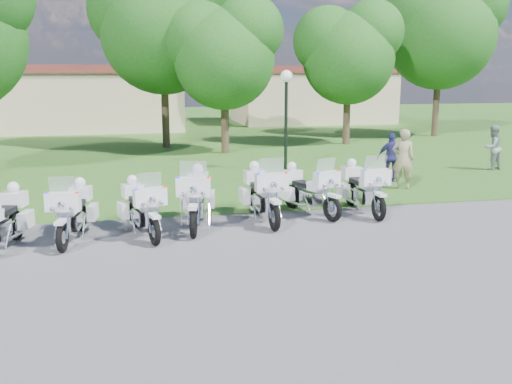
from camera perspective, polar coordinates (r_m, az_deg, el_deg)
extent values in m
plane|color=#535358|center=(12.08, -0.75, -5.65)|extent=(100.00, 100.00, 0.00)
cube|color=#305F1E|center=(38.53, -8.99, 6.29)|extent=(100.00, 48.00, 0.01)
torus|color=black|center=(13.67, -22.87, -3.09)|extent=(0.28, 0.68, 0.67)
cube|color=black|center=(13.10, -23.95, -1.77)|extent=(0.47, 0.68, 0.12)
cube|color=silver|center=(13.37, -22.01, -2.58)|extent=(0.30, 0.55, 0.36)
cube|color=silver|center=(13.56, -23.02, -0.65)|extent=(0.56, 0.50, 0.32)
sphere|color=silver|center=(13.51, -23.11, 0.43)|extent=(0.26, 0.26, 0.26)
torus|color=black|center=(12.37, -18.80, -4.32)|extent=(0.23, 0.66, 0.65)
torus|color=black|center=(13.91, -17.02, -2.45)|extent=(0.23, 0.66, 0.65)
cube|color=silver|center=(12.27, -18.93, -2.82)|extent=(0.24, 0.45, 0.07)
cube|color=silver|center=(12.42, -18.75, -0.94)|extent=(0.73, 0.34, 0.39)
cube|color=silver|center=(12.40, -18.78, 0.65)|extent=(0.56, 0.20, 0.36)
sphere|color=red|center=(12.24, -17.47, -0.15)|extent=(0.09, 0.09, 0.09)
sphere|color=#1426E5|center=(12.41, -20.25, -0.18)|extent=(0.09, 0.09, 0.09)
cube|color=silver|center=(13.13, -17.87, -2.82)|extent=(0.41, 0.59, 0.33)
cube|color=silver|center=(12.83, -18.22, -1.61)|extent=(0.39, 0.55, 0.21)
cube|color=black|center=(13.33, -17.64, -1.17)|extent=(0.42, 0.65, 0.12)
cube|color=silver|center=(13.67, -16.01, -1.93)|extent=(0.25, 0.53, 0.35)
cube|color=silver|center=(13.81, -18.37, -1.94)|extent=(0.25, 0.53, 0.35)
cube|color=silver|center=(13.82, -17.13, -0.12)|extent=(0.52, 0.46, 0.31)
sphere|color=silver|center=(13.77, -17.19, 0.91)|extent=(0.25, 0.25, 0.25)
torus|color=black|center=(12.38, -10.13, -3.85)|extent=(0.28, 0.66, 0.65)
torus|color=black|center=(13.92, -12.10, -2.18)|extent=(0.28, 0.66, 0.65)
cube|color=silver|center=(12.28, -10.16, -2.35)|extent=(0.28, 0.46, 0.07)
cube|color=silver|center=(12.42, -10.54, -0.49)|extent=(0.74, 0.40, 0.39)
cube|color=silver|center=(12.41, -10.68, 1.09)|extent=(0.56, 0.25, 0.37)
sphere|color=red|center=(12.42, -9.12, 0.42)|extent=(0.09, 0.09, 0.09)
sphere|color=#1426E5|center=(12.25, -11.89, 0.16)|extent=(0.09, 0.09, 0.09)
cube|color=silver|center=(13.14, -11.22, -2.46)|extent=(0.45, 0.61, 0.33)
cube|color=silver|center=(12.84, -11.00, -1.22)|extent=(0.43, 0.57, 0.21)
cube|color=black|center=(13.34, -11.61, -0.84)|extent=(0.47, 0.67, 0.12)
cube|color=silver|center=(13.82, -10.81, -1.53)|extent=(0.29, 0.53, 0.35)
cube|color=silver|center=(13.68, -13.16, -1.77)|extent=(0.29, 0.53, 0.35)
cube|color=silver|center=(13.82, -12.24, 0.15)|extent=(0.55, 0.49, 0.31)
sphere|color=silver|center=(13.78, -12.28, 1.18)|extent=(0.25, 0.25, 0.25)
torus|color=black|center=(12.78, -6.27, -3.09)|extent=(0.27, 0.73, 0.72)
torus|color=black|center=(14.54, -5.78, -1.24)|extent=(0.27, 0.73, 0.72)
cube|color=silver|center=(12.67, -6.32, -1.48)|extent=(0.27, 0.50, 0.08)
cube|color=silver|center=(12.84, -6.28, 0.52)|extent=(0.81, 0.39, 0.43)
cube|color=silver|center=(12.84, -6.29, 2.22)|extent=(0.61, 0.23, 0.40)
sphere|color=red|center=(12.72, -4.78, 1.38)|extent=(0.10, 0.10, 0.10)
sphere|color=#1426E5|center=(12.77, -7.85, 1.35)|extent=(0.10, 0.10, 0.10)
cube|color=silver|center=(13.65, -6.02, -1.56)|extent=(0.47, 0.66, 0.36)
cube|color=silver|center=(13.32, -6.12, -0.25)|extent=(0.44, 0.61, 0.24)
cube|color=black|center=(13.88, -5.96, 0.16)|extent=(0.48, 0.72, 0.13)
cube|color=silver|center=(14.33, -4.55, -0.67)|extent=(0.29, 0.58, 0.39)
cube|color=silver|center=(14.37, -7.11, -0.69)|extent=(0.29, 0.58, 0.39)
cube|color=silver|center=(14.44, -5.82, 1.23)|extent=(0.58, 0.51, 0.34)
sphere|color=silver|center=(14.40, -5.85, 2.32)|extent=(0.28, 0.28, 0.28)
torus|color=black|center=(13.29, 1.86, -2.46)|extent=(0.17, 0.72, 0.71)
torus|color=black|center=(14.97, -0.13, -0.81)|extent=(0.17, 0.72, 0.71)
cube|color=silver|center=(13.18, 1.89, -0.92)|extent=(0.21, 0.47, 0.07)
cube|color=silver|center=(13.35, 1.58, 0.97)|extent=(0.77, 0.29, 0.42)
cube|color=silver|center=(13.34, 1.51, 2.58)|extent=(0.60, 0.15, 0.40)
sphere|color=red|center=(13.35, 3.06, 1.84)|extent=(0.10, 0.10, 0.10)
sphere|color=#1426E5|center=(13.16, 0.24, 1.71)|extent=(0.10, 0.10, 0.10)
cube|color=silver|center=(14.12, 0.78, -1.07)|extent=(0.39, 0.61, 0.36)
cube|color=silver|center=(13.80, 1.07, 0.21)|extent=(0.36, 0.57, 0.23)
cube|color=black|center=(14.34, 0.44, 0.57)|extent=(0.39, 0.67, 0.13)
cube|color=silver|center=(14.87, 1.21, -0.20)|extent=(0.21, 0.56, 0.38)
cube|color=silver|center=(14.71, -1.17, -0.33)|extent=(0.21, 0.56, 0.38)
cube|color=silver|center=(14.88, -0.17, 1.56)|extent=(0.53, 0.45, 0.34)
sphere|color=silver|center=(14.83, -0.17, 2.61)|extent=(0.28, 0.28, 0.28)
torus|color=black|center=(14.24, 7.62, -1.69)|extent=(0.35, 0.66, 0.66)
torus|color=black|center=(15.51, 3.62, -0.49)|extent=(0.35, 0.66, 0.66)
cube|color=silver|center=(14.15, 7.71, -0.35)|extent=(0.32, 0.47, 0.07)
cube|color=silver|center=(14.26, 7.11, 1.25)|extent=(0.75, 0.47, 0.39)
cube|color=silver|center=(14.25, 6.99, 2.65)|extent=(0.56, 0.30, 0.37)
sphere|color=red|center=(14.39, 8.24, 2.07)|extent=(0.09, 0.09, 0.09)
sphere|color=#1426E5|center=(13.98, 6.30, 1.84)|extent=(0.09, 0.09, 0.09)
cube|color=silver|center=(14.85, 5.50, -0.61)|extent=(0.51, 0.63, 0.33)
cube|color=silver|center=(14.60, 6.10, 0.54)|extent=(0.47, 0.59, 0.22)
cube|color=black|center=(15.02, 4.83, 0.80)|extent=(0.53, 0.69, 0.12)
cube|color=silver|center=(15.54, 4.83, 0.14)|extent=(0.34, 0.54, 0.35)
cube|color=silver|center=(15.19, 3.07, -0.10)|extent=(0.34, 0.54, 0.35)
cube|color=silver|center=(15.42, 3.59, 1.63)|extent=(0.58, 0.53, 0.31)
sphere|color=silver|center=(15.38, 3.60, 2.57)|extent=(0.26, 0.26, 0.26)
torus|color=black|center=(14.50, 12.17, -1.57)|extent=(0.15, 0.68, 0.68)
torus|color=black|center=(16.03, 9.47, -0.19)|extent=(0.15, 0.68, 0.68)
cube|color=silver|center=(14.41, 12.27, -0.21)|extent=(0.20, 0.45, 0.07)
cube|color=silver|center=(14.56, 11.90, 1.44)|extent=(0.74, 0.26, 0.41)
cube|color=silver|center=(14.55, 11.85, 2.86)|extent=(0.57, 0.14, 0.38)
sphere|color=red|center=(14.62, 13.18, 2.19)|extent=(0.09, 0.09, 0.09)
sphere|color=#1426E5|center=(14.33, 10.86, 2.11)|extent=(0.09, 0.09, 0.09)
cube|color=silver|center=(15.25, 10.74, -0.38)|extent=(0.36, 0.58, 0.35)
cube|color=silver|center=(14.96, 11.18, 0.76)|extent=(0.34, 0.54, 0.22)
cube|color=black|center=(15.46, 10.32, 1.07)|extent=(0.36, 0.64, 0.12)
cube|color=silver|center=(15.98, 10.71, 0.36)|extent=(0.20, 0.53, 0.37)
cube|color=silver|center=(15.74, 8.70, 0.26)|extent=(0.20, 0.53, 0.37)
cube|color=silver|center=(15.94, 9.50, 1.94)|extent=(0.50, 0.42, 0.33)
sphere|color=silver|center=(15.90, 9.54, 2.88)|extent=(0.26, 0.26, 0.26)
cylinder|color=black|center=(21.25, 3.01, 6.55)|extent=(0.12, 0.12, 3.36)
sphere|color=white|center=(21.16, 3.06, 11.49)|extent=(0.44, 0.44, 0.44)
cylinder|color=#38281C|center=(28.49, -9.07, 8.46)|extent=(0.36, 0.36, 4.05)
sphere|color=#1A5317|center=(28.51, -9.30, 15.49)|extent=(5.89, 5.89, 5.89)
sphere|color=#1A5317|center=(29.01, -12.10, 17.51)|extent=(4.42, 4.42, 4.42)
cylinder|color=#38281C|center=(26.20, -3.13, 7.26)|extent=(0.36, 0.36, 3.10)
sphere|color=#1A5317|center=(26.13, -3.19, 13.11)|extent=(4.50, 4.50, 4.50)
sphere|color=#1A5317|center=(26.37, -5.53, 14.90)|extent=(3.38, 3.38, 3.38)
sphere|color=#1A5317|center=(26.10, -0.75, 15.92)|extent=(3.10, 3.10, 3.10)
cylinder|color=#38281C|center=(29.93, 9.06, 7.78)|extent=(0.36, 0.36, 3.18)
sphere|color=#1A5317|center=(29.87, 9.23, 13.04)|extent=(4.63, 4.63, 4.63)
sphere|color=#1A5317|center=(29.89, 7.16, 14.77)|extent=(3.47, 3.47, 3.47)
sphere|color=#1A5317|center=(30.08, 11.52, 15.43)|extent=(3.18, 3.18, 3.18)
cylinder|color=#38281C|center=(34.92, 17.59, 8.77)|extent=(0.36, 0.36, 4.19)
sphere|color=#1A5317|center=(34.95, 17.97, 14.69)|extent=(6.09, 6.09, 6.09)
sphere|color=#1A5317|center=(34.82, 15.71, 16.72)|extent=(4.57, 4.57, 4.57)
sphere|color=#1A5317|center=(35.50, 20.56, 17.25)|extent=(4.19, 4.19, 4.19)
cube|color=#C2AE8C|center=(39.50, -17.98, 8.61)|extent=(14.00, 8.00, 3.60)
cube|color=maroon|center=(39.46, -18.18, 11.58)|extent=(14.56, 8.32, 0.50)
cube|color=#C2AE8C|center=(43.42, 5.51, 9.36)|extent=(11.00, 7.00, 3.60)
cube|color=maroon|center=(43.38, 5.56, 12.07)|extent=(11.44, 7.28, 0.50)
imported|color=tan|center=(18.63, 14.49, 3.20)|extent=(0.82, 0.69, 1.91)
imported|color=gray|center=(23.41, 22.55, 4.10)|extent=(0.96, 0.84, 1.69)
imported|color=navy|center=(19.77, 13.39, 3.38)|extent=(1.03, 0.55, 1.67)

